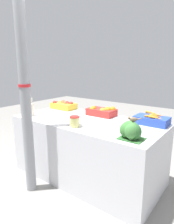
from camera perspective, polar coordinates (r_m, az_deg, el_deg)
ground_plane at (r=2.77m, az=0.00°, el=-17.65°), size 10.00×10.00×0.00m
market_table at (r=2.59m, az=0.00°, el=-10.41°), size 1.84×0.88×0.76m
support_pole at (r=2.21m, az=-17.24°, el=4.46°), size 0.13×0.13×2.21m
apple_crate at (r=3.10m, az=-6.70°, el=1.95°), size 0.37×0.22×0.13m
orange_crate at (r=2.67m, az=4.35°, el=0.16°), size 0.37×0.22×0.13m
carrot_crate at (r=2.39m, az=18.04°, el=-2.19°), size 0.37×0.23×0.13m
broccoli_pile at (r=1.86m, az=12.34°, el=-5.08°), size 0.23×0.22×0.16m
juice_bottle_ruby at (r=2.84m, az=-16.97°, el=1.58°), size 0.07×0.07×0.28m
juice_bottle_cloudy at (r=2.75m, az=-15.56°, el=1.00°), size 0.07×0.07×0.24m
pickle_jar at (r=2.18m, az=-3.54°, el=-2.73°), size 0.11×0.11×0.12m
sparrow_bird at (r=1.82m, az=13.00°, el=-2.01°), size 0.11×0.10×0.05m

